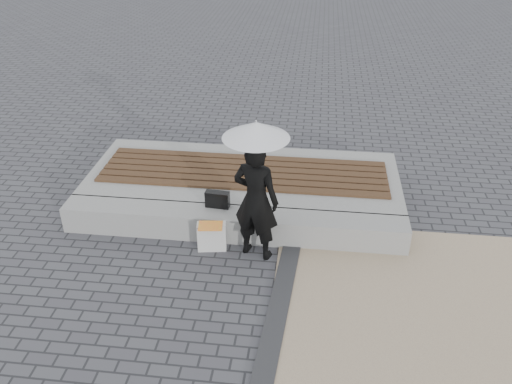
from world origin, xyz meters
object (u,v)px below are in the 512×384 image
at_px(handbag, 217,199).
at_px(seating_ledge, 233,224).
at_px(woman, 256,200).
at_px(canvas_tote, 212,236).
at_px(parasol, 256,130).

bearing_deg(handbag, seating_ledge, -24.22).
relative_size(seating_ledge, handbag, 14.37).
relative_size(woman, handbag, 5.01).
relative_size(woman, canvas_tote, 4.16).
height_order(seating_ledge, woman, woman).
bearing_deg(seating_ledge, handbag, 150.83).
height_order(seating_ledge, handbag, handbag).
distance_m(parasol, canvas_tote, 1.79).
distance_m(seating_ledge, handbag, 0.42).
bearing_deg(canvas_tote, seating_ledge, 47.20).
bearing_deg(parasol, woman, 0.00).
xyz_separation_m(seating_ledge, handbag, (-0.24, 0.13, 0.32)).
xyz_separation_m(woman, canvas_tote, (-0.63, 0.04, -0.66)).
xyz_separation_m(seating_ledge, woman, (0.39, -0.39, 0.67)).
height_order(seating_ledge, canvas_tote, canvas_tote).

